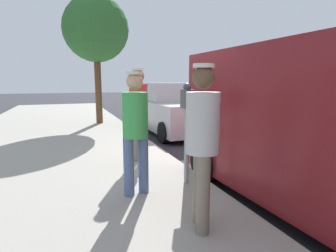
{
  "coord_description": "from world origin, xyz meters",
  "views": [
    {
      "loc": [
        3.03,
        4.34,
        1.69
      ],
      "look_at": [
        1.65,
        0.68,
        1.05
      ],
      "focal_mm": 29.04,
      "sensor_mm": 36.0,
      "label": 1
    }
  ],
  "objects_px": {
    "pedestrian_in_green": "(135,126)",
    "pedestrian_in_gray": "(202,137)",
    "parking_meter_near": "(187,116)",
    "pedestrian_in_red": "(139,109)",
    "street_tree": "(96,30)",
    "parked_sedan_behind": "(170,109)"
  },
  "relations": [
    {
      "from": "pedestrian_in_red",
      "to": "pedestrian_in_green",
      "type": "xyz_separation_m",
      "value": [
        0.42,
        1.46,
        -0.07
      ]
    },
    {
      "from": "pedestrian_in_green",
      "to": "pedestrian_in_gray",
      "type": "bearing_deg",
      "value": 110.78
    },
    {
      "from": "pedestrian_in_red",
      "to": "pedestrian_in_green",
      "type": "height_order",
      "value": "pedestrian_in_red"
    },
    {
      "from": "pedestrian_in_gray",
      "to": "parked_sedan_behind",
      "type": "xyz_separation_m",
      "value": [
        -2.07,
        -6.26,
        -0.38
      ]
    },
    {
      "from": "parked_sedan_behind",
      "to": "street_tree",
      "type": "relative_size",
      "value": 0.97
    },
    {
      "from": "parking_meter_near",
      "to": "pedestrian_in_gray",
      "type": "relative_size",
      "value": 0.89
    },
    {
      "from": "pedestrian_in_red",
      "to": "pedestrian_in_green",
      "type": "distance_m",
      "value": 1.53
    },
    {
      "from": "pedestrian_in_gray",
      "to": "pedestrian_in_green",
      "type": "relative_size",
      "value": 1.02
    },
    {
      "from": "pedestrian_in_red",
      "to": "street_tree",
      "type": "distance_m",
      "value": 5.96
    },
    {
      "from": "pedestrian_in_green",
      "to": "parked_sedan_behind",
      "type": "xyz_separation_m",
      "value": [
        -2.49,
        -5.15,
        -0.36
      ]
    },
    {
      "from": "parking_meter_near",
      "to": "parked_sedan_behind",
      "type": "height_order",
      "value": "parking_meter_near"
    },
    {
      "from": "parking_meter_near",
      "to": "pedestrian_in_red",
      "type": "xyz_separation_m",
      "value": [
        0.4,
        -1.31,
        -0.0
      ]
    },
    {
      "from": "parking_meter_near",
      "to": "pedestrian_in_red",
      "type": "distance_m",
      "value": 1.37
    },
    {
      "from": "pedestrian_in_red",
      "to": "street_tree",
      "type": "height_order",
      "value": "street_tree"
    },
    {
      "from": "parking_meter_near",
      "to": "street_tree",
      "type": "height_order",
      "value": "street_tree"
    },
    {
      "from": "pedestrian_in_gray",
      "to": "street_tree",
      "type": "xyz_separation_m",
      "value": [
        0.12,
        -8.04,
        2.41
      ]
    },
    {
      "from": "parking_meter_near",
      "to": "street_tree",
      "type": "bearing_deg",
      "value": -85.58
    },
    {
      "from": "parking_meter_near",
      "to": "pedestrian_in_red",
      "type": "bearing_deg",
      "value": -72.87
    },
    {
      "from": "pedestrian_in_gray",
      "to": "pedestrian_in_green",
      "type": "bearing_deg",
      "value": -69.22
    },
    {
      "from": "parking_meter_near",
      "to": "pedestrian_in_red",
      "type": "relative_size",
      "value": 0.85
    },
    {
      "from": "pedestrian_in_gray",
      "to": "street_tree",
      "type": "bearing_deg",
      "value": -89.15
    },
    {
      "from": "parking_meter_near",
      "to": "pedestrian_in_gray",
      "type": "height_order",
      "value": "pedestrian_in_gray"
    }
  ]
}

